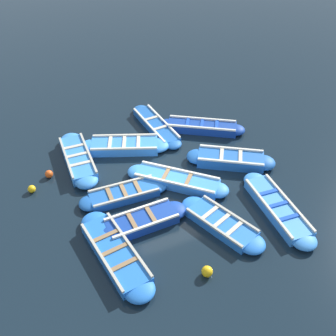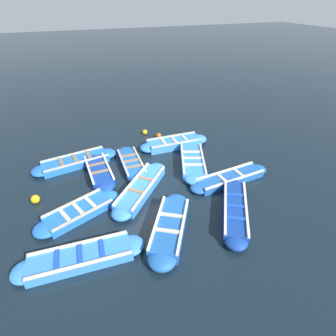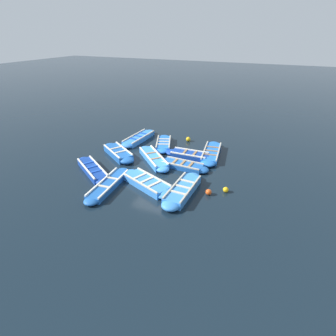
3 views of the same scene
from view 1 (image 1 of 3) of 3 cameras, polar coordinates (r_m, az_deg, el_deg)
name	(u,v)px [view 1 (image 1 of 3)]	position (r m, az deg, el deg)	size (l,w,h in m)	color
ground_plane	(160,179)	(14.65, -1.20, -1.57)	(120.00, 120.00, 0.00)	black
boat_outer_right	(115,253)	(12.14, -7.65, -12.13)	(1.47, 3.97, 0.38)	blue
boat_broadside	(125,146)	(16.08, -6.33, 3.22)	(3.74, 2.20, 0.42)	#3884E0
boat_tucked	(124,194)	(13.90, -6.39, -3.76)	(3.23, 0.93, 0.35)	#1E59AD
boat_bow_out	(78,159)	(15.67, -12.92, 1.30)	(1.00, 3.68, 0.44)	#3884E0
boat_centre	(202,127)	(17.18, 4.92, 5.95)	(3.54, 2.60, 0.42)	navy
boat_near_quay	(230,160)	(15.41, 9.06, 1.22)	(3.36, 2.56, 0.47)	#1E59AD
boat_stern_in	(177,181)	(14.30, 1.30, -1.85)	(3.35, 3.19, 0.41)	#3884E0
boat_far_corner	(142,221)	(12.89, -3.82, -7.74)	(3.20, 0.99, 0.39)	navy
boat_mid_row	(277,208)	(13.80, 15.59, -5.61)	(1.08, 3.88, 0.39)	#3884E0
boat_inner_gap	(222,224)	(12.94, 7.78, -7.99)	(2.00, 3.32, 0.35)	blue
boat_alongside	(156,126)	(17.27, -1.76, 6.15)	(1.05, 3.85, 0.35)	#1E59AD
buoy_orange_near	(49,174)	(15.29, -16.89, -0.84)	(0.30, 0.30, 0.30)	#E05119
buoy_yellow_far	(32,189)	(14.84, -19.17, -2.89)	(0.28, 0.28, 0.28)	#EAB214
buoy_white_drifting	(207,271)	(11.68, 5.69, -14.71)	(0.33, 0.33, 0.33)	#EAB214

